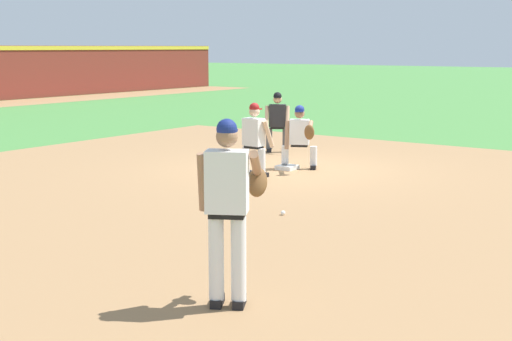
% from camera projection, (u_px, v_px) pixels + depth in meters
% --- Properties ---
extents(ground_plane, '(160.00, 160.00, 0.00)m').
position_uv_depth(ground_plane, '(287.00, 169.00, 14.88)').
color(ground_plane, '#47843D').
extents(infield_dirt_patch, '(18.00, 18.00, 0.01)m').
position_uv_depth(infield_dirt_patch, '(268.00, 213.00, 10.94)').
color(infield_dirt_patch, '#9E754C').
rests_on(infield_dirt_patch, ground).
extents(first_base_bag, '(0.38, 0.38, 0.09)m').
position_uv_depth(first_base_bag, '(287.00, 167.00, 14.88)').
color(first_base_bag, white).
rests_on(first_base_bag, ground).
extents(baseball, '(0.07, 0.07, 0.07)m').
position_uv_depth(baseball, '(283.00, 213.00, 10.83)').
color(baseball, white).
rests_on(baseball, ground).
extents(pitcher, '(0.84, 0.58, 1.86)m').
position_uv_depth(pitcher, '(229.00, 201.00, 6.86)').
color(pitcher, black).
rests_on(pitcher, ground).
extents(first_baseman, '(0.83, 1.01, 1.34)m').
position_uv_depth(first_baseman, '(300.00, 135.00, 14.78)').
color(first_baseman, black).
rests_on(first_baseman, ground).
extents(baserunner, '(0.46, 0.61, 1.46)m').
position_uv_depth(baserunner, '(254.00, 137.00, 13.92)').
color(baserunner, black).
rests_on(baserunner, ground).
extents(umpire, '(0.63, 0.68, 1.46)m').
position_uv_depth(umpire, '(277.00, 120.00, 17.22)').
color(umpire, black).
rests_on(umpire, ground).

